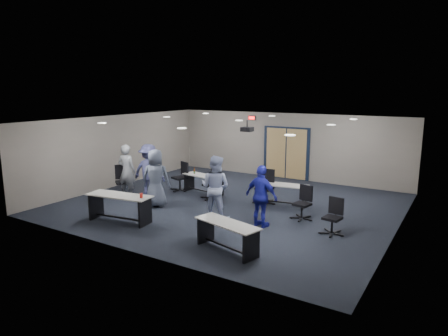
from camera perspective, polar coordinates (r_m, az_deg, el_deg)
The scene contains 25 objects.
floor at distance 12.98m, azimuth 0.97°, elevation -5.17°, with size 10.00×10.00×0.00m, color black.
back_wall at distance 16.65m, azimuth 8.94°, elevation 3.11°, with size 10.00×0.04×2.70m, color gray.
front_wall at distance 9.19m, azimuth -13.54°, elevation -3.72°, with size 10.00×0.04×2.70m, color gray.
left_wall at distance 15.78m, azimuth -14.83°, elevation 2.43°, with size 0.04×9.00×2.70m, color gray.
right_wall at distance 11.04m, azimuth 23.91°, elevation -1.87°, with size 0.04×9.00×2.70m, color gray.
ceiling at distance 12.49m, azimuth 1.01°, elevation 6.79°, with size 10.00×9.00×0.04m, color white.
double_door at distance 16.66m, azimuth 8.86°, elevation 2.08°, with size 2.00×0.07×2.20m.
exit_sign at distance 17.16m, azimuth 4.02°, elevation 7.16°, with size 0.32×0.07×0.18m.
ceiling_projector at distance 12.80m, azimuth 3.31°, elevation 5.56°, with size 0.35×0.32×0.37m.
ceiling_can_lights at distance 12.71m, azimuth 1.59°, elevation 6.73°, with size 6.24×5.74×0.02m, color silver, non-canonical shape.
table_front_left at distance 11.57m, azimuth -14.66°, elevation -4.89°, with size 1.97×0.90×0.90m.
table_front_right at distance 9.24m, azimuth 0.47°, elevation -9.07°, with size 1.76×0.95×0.68m.
table_back_left at distance 14.21m, azimuth -2.98°, elevation -1.84°, with size 1.68×0.78×0.90m.
table_back_right at distance 12.90m, azimuth 8.21°, elevation -3.25°, with size 1.74×0.80×0.68m.
chair_back_a at distance 14.64m, azimuth -6.34°, elevation -1.23°, with size 0.66×0.66×1.04m, color black, non-canonical shape.
chair_back_b at distance 13.47m, azimuth -1.85°, elevation -2.26°, with size 0.66×0.66×1.05m, color black, non-canonical shape.
chair_back_c at distance 12.97m, azimuth 5.81°, elevation -2.70°, with size 0.70×0.70×1.11m, color black, non-canonical shape.
chair_back_d at distance 11.60m, azimuth 11.09°, elevation -4.91°, with size 0.61×0.61×0.97m, color black, non-canonical shape.
chair_loose_left at distance 14.24m, azimuth -14.25°, elevation -1.80°, with size 0.68×0.68×1.08m, color black, non-canonical shape.
chair_loose_right at distance 10.60m, azimuth 15.22°, elevation -6.72°, with size 0.59×0.59×0.95m, color black, non-canonical shape.
person_gray at distance 14.00m, azimuth -13.71°, elevation -0.42°, with size 0.67×0.44×1.83m, color gray.
person_plaid at distance 12.69m, azimuth -9.71°, elevation -1.45°, with size 0.89×0.58×1.83m, color slate.
person_lightblue at distance 11.39m, azimuth -1.24°, elevation -2.75°, with size 0.89×0.69×1.83m, color #AEBBE7.
person_navy at distance 10.74m, azimuth 5.37°, elevation -4.05°, with size 0.99×0.41×1.69m, color #1B1E98.
person_back at distance 13.89m, azimuth -10.68°, elevation -0.38°, with size 1.18×0.68×1.83m, color #3D3F6E.
Camera 1 is at (6.36, -10.71, 3.68)m, focal length 32.00 mm.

